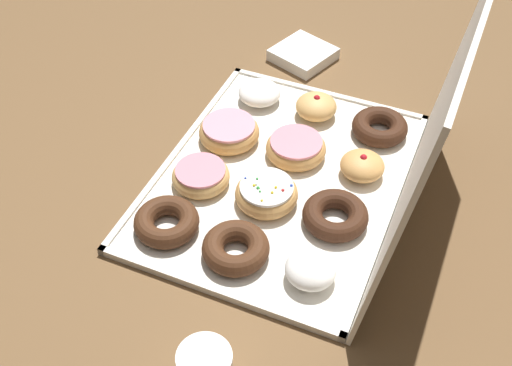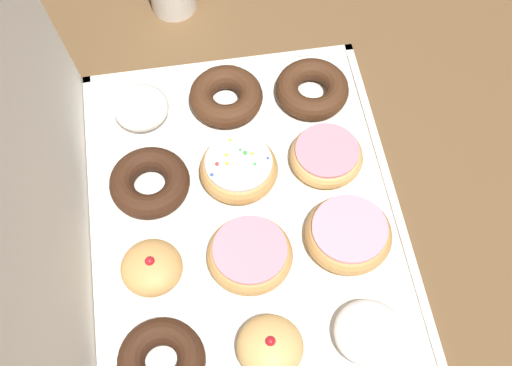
% 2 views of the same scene
% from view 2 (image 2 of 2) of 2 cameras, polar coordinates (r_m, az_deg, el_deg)
% --- Properties ---
extents(ground_plane, '(3.00, 3.00, 0.00)m').
position_cam_2_polar(ground_plane, '(1.05, -0.78, -2.82)').
color(ground_plane, brown).
extents(donut_box, '(0.57, 0.44, 0.01)m').
position_cam_2_polar(donut_box, '(1.05, -0.79, -2.68)').
color(donut_box, silver).
rests_on(donut_box, ground).
extents(box_lid_open, '(0.57, 0.06, 0.45)m').
position_cam_2_polar(box_lid_open, '(0.88, -17.47, 1.88)').
color(box_lid_open, silver).
rests_on(box_lid_open, ground).
extents(powdered_filled_donut_0, '(0.09, 0.09, 0.04)m').
position_cam_2_polar(powdered_filled_donut_0, '(0.96, 8.78, -11.45)').
color(powdered_filled_donut_0, white).
rests_on(powdered_filled_donut_0, donut_box).
extents(pink_frosted_donut_1, '(0.12, 0.12, 0.04)m').
position_cam_2_polar(pink_frosted_donut_1, '(1.01, 7.24, -3.97)').
color(pink_frosted_donut_1, tan).
rests_on(pink_frosted_donut_1, donut_box).
extents(pink_frosted_donut_2, '(0.11, 0.11, 0.03)m').
position_cam_2_polar(pink_frosted_donut_2, '(1.08, 5.52, 2.14)').
color(pink_frosted_donut_2, tan).
rests_on(pink_frosted_donut_2, donut_box).
extents(chocolate_cake_ring_donut_3, '(0.11, 0.11, 0.04)m').
position_cam_2_polar(chocolate_cake_ring_donut_3, '(1.15, 4.41, 7.32)').
color(chocolate_cake_ring_donut_3, '#472816').
rests_on(chocolate_cake_ring_donut_3, donut_box).
extents(jelly_filled_donut_4, '(0.09, 0.09, 0.05)m').
position_cam_2_polar(jelly_filled_donut_4, '(0.94, 0.82, -12.70)').
color(jelly_filled_donut_4, tan).
rests_on(jelly_filled_donut_4, donut_box).
extents(pink_frosted_donut_5, '(0.12, 0.12, 0.04)m').
position_cam_2_polar(pink_frosted_donut_5, '(0.99, -0.48, -5.60)').
color(pink_frosted_donut_5, tan).
rests_on(pink_frosted_donut_5, donut_box).
extents(sprinkle_donut_6, '(0.11, 0.11, 0.04)m').
position_cam_2_polar(sprinkle_donut_6, '(1.06, -1.53, 1.12)').
color(sprinkle_donut_6, tan).
rests_on(sprinkle_donut_6, donut_box).
extents(chocolate_cake_ring_donut_7, '(0.11, 0.11, 0.04)m').
position_cam_2_polar(chocolate_cake_ring_donut_7, '(1.14, -2.50, 6.75)').
color(chocolate_cake_ring_donut_7, '#472816').
rests_on(chocolate_cake_ring_donut_7, donut_box).
extents(chocolate_cake_ring_donut_8, '(0.11, 0.11, 0.04)m').
position_cam_2_polar(chocolate_cake_ring_donut_8, '(0.95, -7.40, -13.61)').
color(chocolate_cake_ring_donut_8, '#381E11').
rests_on(chocolate_cake_ring_donut_8, donut_box).
extents(jelly_filled_donut_9, '(0.08, 0.08, 0.05)m').
position_cam_2_polar(jelly_filled_donut_9, '(0.99, -8.15, -6.55)').
color(jelly_filled_donut_9, tan).
rests_on(jelly_filled_donut_9, donut_box).
extents(chocolate_cake_ring_donut_10, '(0.12, 0.12, 0.04)m').
position_cam_2_polar(chocolate_cake_ring_donut_10, '(1.06, -8.30, 0.05)').
color(chocolate_cake_ring_donut_10, '#381E11').
rests_on(chocolate_cake_ring_donut_10, donut_box).
extents(powdered_filled_donut_11, '(0.08, 0.08, 0.05)m').
position_cam_2_polar(powdered_filled_donut_11, '(1.13, -8.95, 5.83)').
color(powdered_filled_donut_11, white).
rests_on(powdered_filled_donut_11, donut_box).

